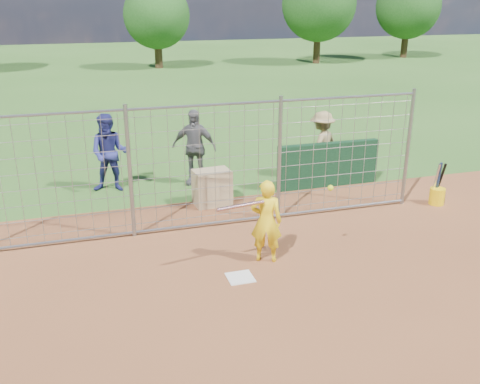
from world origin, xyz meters
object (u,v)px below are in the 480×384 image
object	(u,v)px
bystander_a	(109,153)
equipment_bin	(212,188)
bucket_with_bats	(437,194)
batter	(266,221)
bystander_b	(194,147)
bystander_c	(321,145)

from	to	relation	value
bystander_a	equipment_bin	world-z (taller)	bystander_a
equipment_bin	bucket_with_bats	xyz separation A→B (m)	(4.85, -1.46, -0.15)
bystander_a	batter	bearing A→B (deg)	-46.86
bystander_b	bucket_with_bats	distance (m)	5.78
batter	bystander_a	size ratio (longest dim) A/B	0.80
bystander_b	bystander_a	bearing A→B (deg)	-154.16
batter	bystander_c	size ratio (longest dim) A/B	0.87
bystander_a	bucket_with_bats	xyz separation A→B (m)	(6.94, -3.04, -0.69)
bystander_b	bystander_c	xyz separation A→B (m)	(3.20, -0.46, -0.08)
bystander_a	equipment_bin	distance (m)	2.68
bystander_a	bystander_c	bearing A→B (deg)	9.84
bucket_with_bats	bystander_a	bearing A→B (deg)	156.32
bystander_a	bystander_b	xyz separation A→B (m)	(2.02, -0.08, 0.00)
bystander_a	bucket_with_bats	world-z (taller)	bystander_a
equipment_bin	bucket_with_bats	size ratio (longest dim) A/B	0.82
batter	bystander_a	distance (m)	5.08
equipment_bin	bucket_with_bats	world-z (taller)	bucket_with_bats
bystander_c	equipment_bin	bearing A→B (deg)	-15.66
bucket_with_bats	bystander_c	bearing A→B (deg)	124.38
bystander_c	equipment_bin	distance (m)	3.34
bystander_b	bucket_with_bats	bearing A→B (deg)	-3.08
bystander_b	equipment_bin	size ratio (longest dim) A/B	2.36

